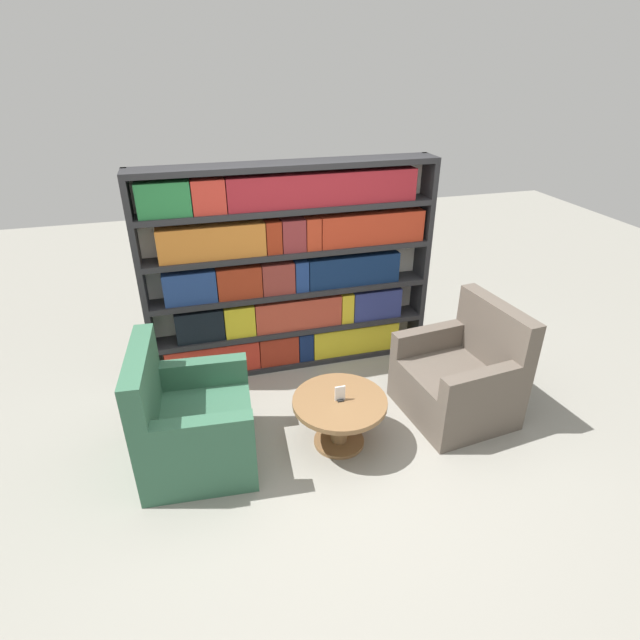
# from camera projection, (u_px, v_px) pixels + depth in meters

# --- Properties ---
(ground_plane) EXTENTS (14.00, 14.00, 0.00)m
(ground_plane) POSITION_uv_depth(u_px,v_px,m) (333.00, 452.00, 3.89)
(ground_plane) COLOR gray
(bookshelf) EXTENTS (2.66, 0.30, 1.95)m
(bookshelf) POSITION_uv_depth(u_px,v_px,m) (289.00, 272.00, 4.61)
(bookshelf) COLOR silver
(bookshelf) RESTS_ON ground_plane
(armchair_left) EXTENTS (0.87, 0.91, 0.97)m
(armchair_left) POSITION_uv_depth(u_px,v_px,m) (191.00, 425.00, 3.68)
(armchair_left) COLOR #336047
(armchair_left) RESTS_ON ground_plane
(armchair_right) EXTENTS (0.89, 0.94, 0.97)m
(armchair_right) POSITION_uv_depth(u_px,v_px,m) (460.00, 379.00, 4.21)
(armchair_right) COLOR brown
(armchair_right) RESTS_ON ground_plane
(coffee_table) EXTENTS (0.73, 0.73, 0.42)m
(coffee_table) POSITION_uv_depth(u_px,v_px,m) (340.00, 412.00, 3.85)
(coffee_table) COLOR brown
(coffee_table) RESTS_ON ground_plane
(table_sign) EXTENTS (0.08, 0.06, 0.12)m
(table_sign) POSITION_uv_depth(u_px,v_px,m) (340.00, 394.00, 3.77)
(table_sign) COLOR black
(table_sign) RESTS_ON coffee_table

